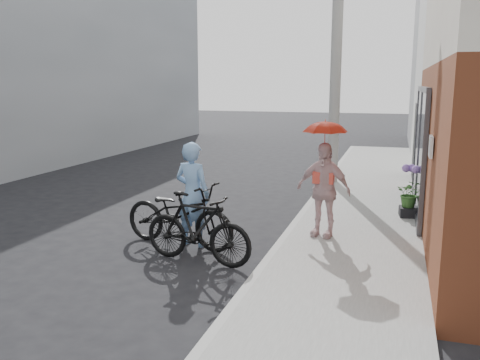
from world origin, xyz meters
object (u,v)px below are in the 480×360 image
at_px(officer, 193,194).
at_px(bike_left, 179,214).
at_px(planter, 409,212).
at_px(bike_right, 197,228).
at_px(utility_pole, 336,51).
at_px(kimono_woman, 323,190).

bearing_deg(officer, bike_left, 38.27).
bearing_deg(bike_left, planter, -43.57).
height_order(bike_right, planter, bike_right).
relative_size(bike_right, planter, 5.05).
bearing_deg(planter, officer, -143.64).
bearing_deg(bike_right, officer, 35.18).
xyz_separation_m(officer, bike_left, (-0.21, -0.11, -0.33)).
distance_m(utility_pole, planter, 4.96).
bearing_deg(planter, bike_left, -144.14).
xyz_separation_m(officer, kimono_woman, (2.05, 0.80, 0.05)).
xyz_separation_m(officer, planter, (3.50, 2.58, -0.67)).
relative_size(officer, kimono_woman, 1.09).
bearing_deg(bike_left, kimono_woman, -57.58).
xyz_separation_m(utility_pole, bike_left, (-1.81, -5.88, -2.95)).
height_order(utility_pole, planter, utility_pole).
xyz_separation_m(utility_pole, planter, (1.90, -3.19, -3.29)).
relative_size(bike_right, kimono_woman, 1.12).
relative_size(officer, planter, 4.92).
bearing_deg(bike_right, utility_pole, -2.20).
distance_m(bike_right, kimono_woman, 2.32).
xyz_separation_m(bike_left, bike_right, (0.60, -0.66, -0.01)).
distance_m(bike_left, planter, 4.59).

